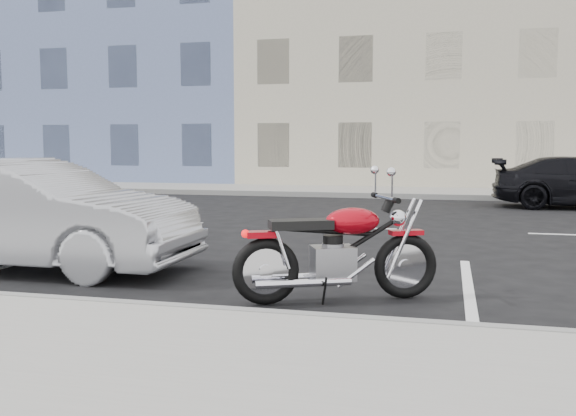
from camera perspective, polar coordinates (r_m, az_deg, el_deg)
name	(u,v)px	position (r m, az deg, el deg)	size (l,w,h in m)	color
ground	(461,231)	(12.52, 15.11, -2.02)	(120.00, 120.00, 0.00)	black
sidewalk_far	(304,190)	(21.70, 1.39, 1.58)	(80.00, 3.40, 0.15)	gray
curb_far	(292,194)	(20.05, 0.32, 1.25)	(80.00, 0.12, 0.16)	gray
bldg_blue	(155,42)	(32.20, -11.75, 14.29)	(12.00, 12.00, 13.00)	slate
bldg_cream	(410,49)	(29.06, 10.79, 13.75)	(12.00, 12.00, 11.50)	#BBB39A
motorcycle	(408,252)	(6.95, 10.64, -3.84)	(2.04, 1.10, 1.10)	black
sedan_silver	(28,214)	(9.02, -22.08, -0.54)	(1.54, 4.41, 1.45)	#A0A2A7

